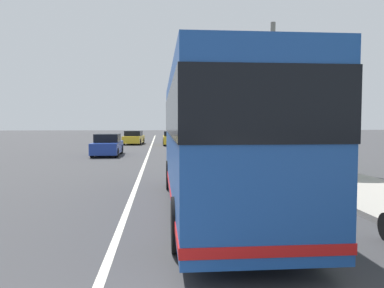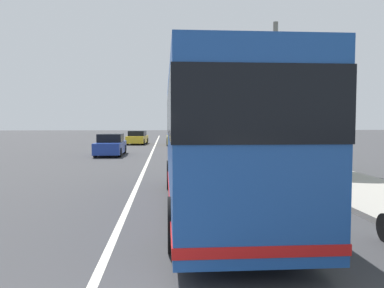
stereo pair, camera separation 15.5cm
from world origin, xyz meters
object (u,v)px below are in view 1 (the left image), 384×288
car_far_distant (134,138)px  utility_pole (272,94)px  car_ahead_same_lane (108,145)px  car_side_street (172,138)px  roadside_tree_mid_block (311,90)px  coach_bus (215,134)px  roadside_tree_far_block (272,81)px

car_far_distant → utility_pole: bearing=29.2°
car_ahead_same_lane → utility_pole: (-6.18, -9.99, 3.23)m
car_far_distant → car_side_street: 4.45m
car_ahead_same_lane → roadside_tree_mid_block: size_ratio=0.85×
coach_bus → car_side_street: size_ratio=2.18×
car_side_street → roadside_tree_mid_block: (-22.11, -5.50, 3.10)m
car_ahead_same_lane → roadside_tree_far_block: roadside_tree_far_block is taller
roadside_tree_far_block → car_far_distant: bearing=26.4°
roadside_tree_mid_block → utility_pole: size_ratio=0.68×
roadside_tree_far_block → utility_pole: 1.18m
car_far_distant → coach_bus: bearing=12.4°
coach_bus → car_far_distant: 30.80m
coach_bus → roadside_tree_far_block: roadside_tree_far_block is taller
coach_bus → car_ahead_same_lane: size_ratio=2.21×
car_ahead_same_lane → roadside_tree_far_block: 12.24m
car_ahead_same_lane → utility_pole: utility_pole is taller
coach_bus → roadside_tree_mid_block: (6.55, -5.28, 1.75)m
roadside_tree_far_block → utility_pole: size_ratio=0.78×
utility_pole → coach_bus: bearing=156.0°
coach_bus → car_ahead_same_lane: coach_bus is taller
coach_bus → roadside_tree_far_block: (11.62, -5.06, 2.73)m
car_side_street → roadside_tree_far_block: roadside_tree_far_block is taller
car_ahead_same_lane → roadside_tree_mid_block: (-10.43, -10.46, 3.07)m
coach_bus → car_side_street: (28.66, 0.22, -1.35)m
car_far_distant → car_ahead_same_lane: (-13.49, 0.89, 0.02)m
car_far_distant → roadside_tree_far_block: bearing=30.7°
car_side_street → roadside_tree_mid_block: size_ratio=0.86×
coach_bus → utility_pole: 11.98m
roadside_tree_mid_block → roadside_tree_far_block: (5.07, 0.22, 0.98)m
roadside_tree_far_block → car_side_street: bearing=17.2°
coach_bus → roadside_tree_mid_block: 8.59m
car_ahead_same_lane → roadside_tree_far_block: (-5.36, -10.23, 4.05)m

